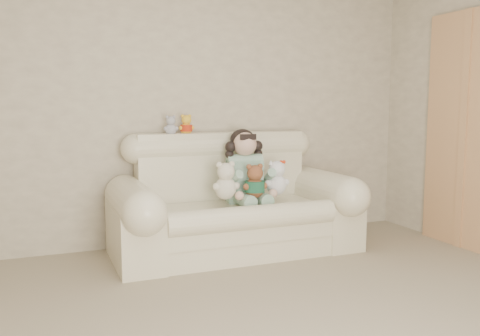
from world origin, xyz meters
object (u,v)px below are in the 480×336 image
Objects in this scene: cream_teddy at (225,177)px; brown_teddy at (255,178)px; white_cat at (276,174)px; seated_child at (244,165)px; sofa at (236,194)px.

brown_teddy is at bearing 1.51° from cream_teddy.
seated_child is at bearing 167.65° from white_cat.
cream_teddy is at bearing -138.49° from sofa.
sofa reaches higher than white_cat.
seated_child reaches higher than cream_teddy.
white_cat is (0.34, -0.09, 0.17)m from sofa.
cream_teddy reaches higher than white_cat.
sofa is at bearing 51.39° from cream_teddy.
brown_teddy is (-0.01, -0.24, -0.08)m from seated_child.
cream_teddy is (-0.14, -0.12, 0.17)m from sofa.
white_cat is at bearing 13.52° from cream_teddy.
sofa is 5.68× the size of cream_teddy.
white_cat is (0.23, -0.17, -0.07)m from seated_child.
brown_teddy is 0.94× the size of white_cat.
cream_teddy reaches higher than brown_teddy.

